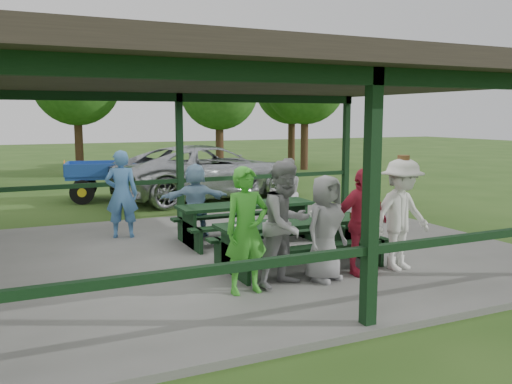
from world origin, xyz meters
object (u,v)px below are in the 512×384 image
farm_trailer (112,180)px  contestant_green (247,230)px  pickup_truck (209,172)px  contestant_grey_left (286,224)px  picnic_table_near (298,237)px  spectator_grey (286,193)px  spectator_blue (122,194)px  contestant_red (361,222)px  contestant_white_fedora (401,214)px  picnic_table_far (246,217)px  spectator_lblue (195,200)px  contestant_grey_mid (325,228)px

farm_trailer → contestant_green: bearing=-78.5°
pickup_truck → contestant_grey_left: bearing=156.8°
picnic_table_near → contestant_grey_left: bearing=-128.1°
pickup_truck → spectator_grey: bearing=168.0°
spectator_blue → spectator_grey: (3.48, -0.57, -0.12)m
contestant_red → contestant_white_fedora: 0.75m
spectator_blue → spectator_grey: spectator_blue is taller
contestant_green → contestant_red: 1.98m
picnic_table_far → spectator_lblue: spectator_lblue is taller
spectator_blue → contestant_green: bearing=118.1°
picnic_table_far → contestant_white_fedora: size_ratio=1.46×
picnic_table_far → contestant_grey_mid: 2.92m
picnic_table_far → contestant_grey_mid: bearing=-89.6°
spectator_blue → picnic_table_near: bearing=140.2°
picnic_table_near → spectator_lblue: size_ratio=1.82×
contestant_green → contestant_white_fedora: bearing=-0.8°
spectator_blue → farm_trailer: (0.83, 5.85, -0.37)m
contestant_red → farm_trailer: size_ratio=0.46×
picnic_table_far → farm_trailer: size_ratio=0.74×
picnic_table_near → contestant_grey_mid: 0.96m
spectator_lblue → spectator_grey: (2.09, -0.04, 0.02)m
spectator_grey → farm_trailer: bearing=-59.3°
contestant_white_fedora → spectator_grey: (-0.13, 3.68, -0.13)m
contestant_red → spectator_blue: (-2.87, 4.20, 0.06)m
contestant_grey_left → farm_trailer: size_ratio=0.50×
contestant_grey_left → contestant_grey_mid: 0.66m
picnic_table_near → spectator_grey: (1.25, 2.77, 0.30)m
contestant_grey_left → spectator_blue: 4.49m
contestant_red → spectator_blue: spectator_blue is taller
contestant_red → contestant_grey_mid: bearing=-179.2°
contestant_white_fedora → pickup_truck: contestant_white_fedora is taller
contestant_green → spectator_grey: size_ratio=1.15×
contestant_green → spectator_grey: 4.53m
spectator_blue → contestant_grey_left: bearing=126.5°
contestant_grey_mid → spectator_lblue: 3.80m
contestant_grey_left → spectator_grey: size_ratio=1.18×
spectator_grey → contestant_red: bearing=88.7°
picnic_table_near → spectator_grey: 3.05m
contestant_grey_left → contestant_white_fedora: 2.07m
picnic_table_far → contestant_green: (-1.28, -2.94, 0.41)m
contestant_grey_left → spectator_lblue: bearing=73.4°
contestant_red → farm_trailer: contestant_red is taller
spectator_lblue → spectator_blue: bearing=-10.7°
picnic_table_near → spectator_blue: size_ratio=1.54×
picnic_table_near → contestant_white_fedora: size_ratio=1.49×
picnic_table_far → spectator_grey: 1.55m
spectator_blue → spectator_grey: size_ratio=1.15×
contestant_grey_mid → contestant_white_fedora: (1.42, -0.00, 0.10)m
contestant_green → picnic_table_near: bearing=33.4°
contestant_white_fedora → contestant_grey_mid: bearing=172.5°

